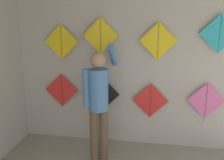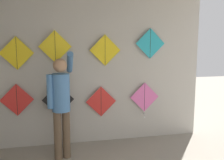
# 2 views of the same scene
# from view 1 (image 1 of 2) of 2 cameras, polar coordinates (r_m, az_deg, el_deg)

# --- Properties ---
(back_panel) EXTENTS (4.66, 0.06, 2.80)m
(back_panel) POSITION_cam_1_polar(r_m,az_deg,el_deg) (4.10, 4.65, 3.80)
(back_panel) COLOR #BCB7AD
(back_panel) RESTS_ON ground
(shopkeeper) EXTENTS (0.44, 0.67, 1.78)m
(shopkeeper) POSITION_cam_1_polar(r_m,az_deg,el_deg) (3.66, -3.08, -3.95)
(shopkeeper) COLOR brown
(shopkeeper) RESTS_ON ground
(kite_0) EXTENTS (0.58, 0.01, 0.58)m
(kite_0) POSITION_cam_1_polar(r_m,az_deg,el_deg) (4.39, -11.43, -2.28)
(kite_0) COLOR red
(kite_1) EXTENTS (0.58, 0.01, 0.58)m
(kite_1) POSITION_cam_1_polar(r_m,az_deg,el_deg) (4.21, -2.20, -3.17)
(kite_1) COLOR black
(kite_2) EXTENTS (0.58, 0.01, 0.58)m
(kite_2) POSITION_cam_1_polar(r_m,az_deg,el_deg) (4.16, 8.74, -4.67)
(kite_2) COLOR red
(kite_3) EXTENTS (0.58, 0.04, 0.72)m
(kite_3) POSITION_cam_1_polar(r_m,az_deg,el_deg) (4.24, 20.67, -4.76)
(kite_3) COLOR pink
(kite_4) EXTENTS (0.58, 0.01, 0.58)m
(kite_4) POSITION_cam_1_polar(r_m,az_deg,el_deg) (4.21, -11.50, 8.54)
(kite_4) COLOR yellow
(kite_5) EXTENTS (0.58, 0.01, 0.58)m
(kite_5) POSITION_cam_1_polar(r_m,az_deg,el_deg) (4.02, -2.64, 10.09)
(kite_5) COLOR yellow
(kite_6) EXTENTS (0.58, 0.01, 0.58)m
(kite_6) POSITION_cam_1_polar(r_m,az_deg,el_deg) (3.94, 10.51, 8.76)
(kite_6) COLOR yellow
(kite_7) EXTENTS (0.58, 0.01, 0.58)m
(kite_7) POSITION_cam_1_polar(r_m,az_deg,el_deg) (4.05, 23.39, 9.71)
(kite_7) COLOR #28B2C6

